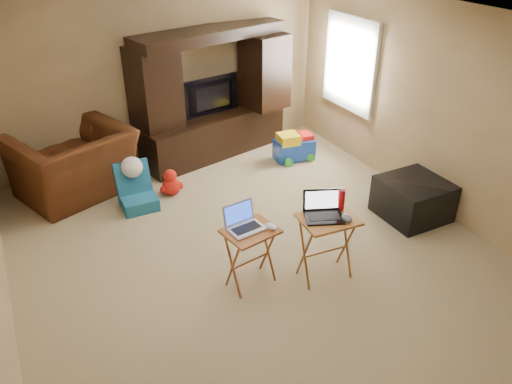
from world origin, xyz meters
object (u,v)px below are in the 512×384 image
child_rocker (137,188)px  mouse_right (347,218)px  tray_table_left (251,257)px  laptop_left (246,219)px  television (213,98)px  entertainment_center (213,95)px  push_toy (294,146)px  mouse_left (271,227)px  laptop_right (325,208)px  recliner (74,164)px  plush_toy (171,182)px  ottoman (413,199)px  water_bottle (341,200)px  tray_table_right (326,248)px

child_rocker → mouse_right: size_ratio=4.02×
tray_table_left → laptop_left: bearing=125.2°
television → entertainment_center: bearing=-99.6°
push_toy → mouse_left: bearing=-118.3°
mouse_left → mouse_right: size_ratio=0.91×
push_toy → laptop_right: 2.85m
laptop_left → mouse_left: bearing=-31.7°
entertainment_center → tray_table_left: entertainment_center is taller
television → recliner: television is taller
laptop_right → mouse_right: size_ratio=2.58×
tray_table_left → plush_toy: bearing=83.1°
television → laptop_left: television is taller
laptop_right → recliner: bearing=145.1°
child_rocker → mouse_left: 2.24m
ottoman → mouse_left: bearing=-172.5°
recliner → laptop_left: size_ratio=4.02×
tray_table_left → water_bottle: bearing=-20.4°
tray_table_left → mouse_right: mouse_right is taller
laptop_left → mouse_right: laptop_left is taller
ottoman → recliner: bearing=145.0°
tray_table_left → mouse_left: bearing=-30.1°
tray_table_right → laptop_right: 0.48m
laptop_right → mouse_right: laptop_right is taller
tray_table_right → water_bottle: size_ratio=3.25×
recliner → mouse_right: bearing=103.3°
laptop_right → tray_table_right: bearing=-4.2°
ottoman → laptop_left: bearing=-175.5°
mouse_left → laptop_right: bearing=-18.0°
tray_table_left → recliner: bearing=104.0°
laptop_left → mouse_left: size_ratio=2.58×
tray_table_right → mouse_left: bearing=166.0°
tray_table_left → tray_table_right: (0.73, -0.25, 0.03)m
entertainment_center → mouse_right: bearing=-103.8°
mouse_right → water_bottle: water_bottle is taller
push_toy → water_bottle: 2.70m
plush_toy → tray_table_right: (0.84, -2.37, 0.17)m
child_rocker → tray_table_left: size_ratio=0.90×
laptop_left → recliner: bearing=106.3°
child_rocker → push_toy: child_rocker is taller
laptop_right → water_bottle: size_ratio=1.70×
tray_table_right → mouse_right: (0.13, -0.12, 0.39)m
mouse_right → entertainment_center: bearing=88.8°
mouse_left → water_bottle: 0.76m
tray_table_left → laptop_left: size_ratio=1.91×
ottoman → water_bottle: size_ratio=3.39×
entertainment_center → child_rocker: bearing=-158.2°
television → push_toy: (0.98, -0.75, -0.69)m
tray_table_left → mouse_left: 0.41m
mouse_left → water_bottle: size_ratio=0.60×
laptop_left → water_bottle: size_ratio=1.54×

